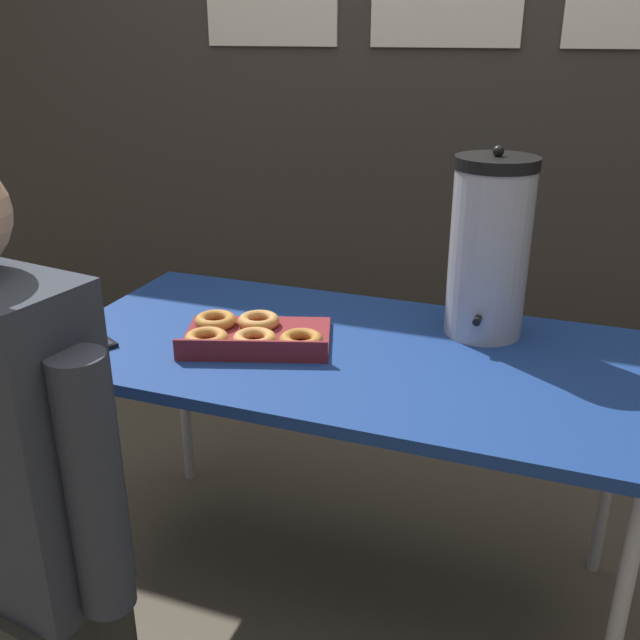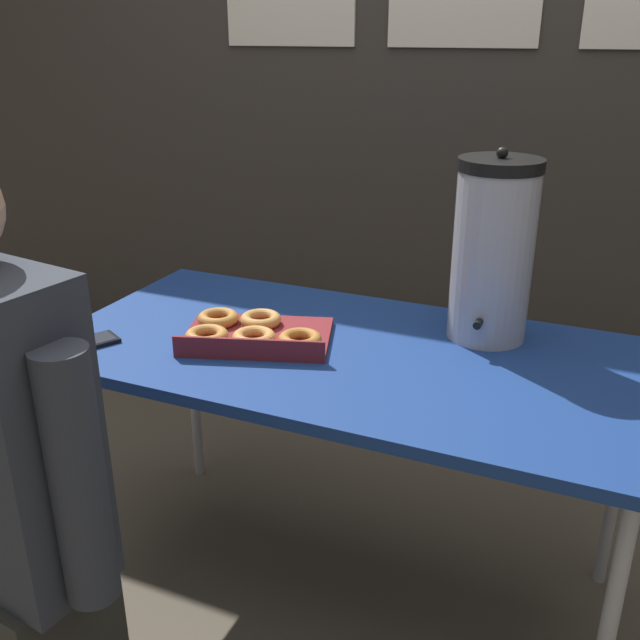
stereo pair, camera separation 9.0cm
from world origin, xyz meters
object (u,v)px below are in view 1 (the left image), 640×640
Objects in this scene: coffee_urn at (489,248)px; cell_phone at (85,348)px; donut_box at (252,335)px; person_seated at (6,510)px.

cell_phone is (-0.85, -0.43, -0.21)m from coffee_urn.
cell_phone is at bearing -171.17° from donut_box.
coffee_urn is at bearing -122.73° from person_seated.
donut_box is at bearing -102.81° from person_seated.
person_seated reaches higher than coffee_urn.
coffee_urn reaches higher than donut_box.
coffee_urn is at bearing 8.59° from donut_box.
donut_box is 0.39m from cell_phone.
person_seated is at bearing -129.15° from donut_box.
person_seated is (-0.23, -0.59, -0.15)m from donut_box.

